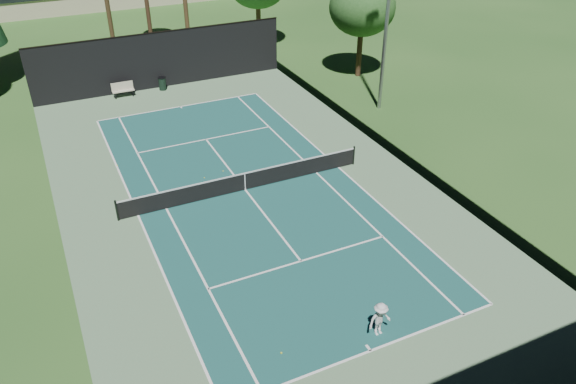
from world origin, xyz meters
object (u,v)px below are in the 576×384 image
tennis_ball_c (223,171)px  tennis_ball_d (117,165)px  tennis_ball_b (204,178)px  trash_bin (162,83)px  tennis_net (245,181)px  park_bench (123,89)px  player (380,319)px  tennis_ball_a (281,353)px

tennis_ball_c → tennis_ball_d: (-5.07, 3.06, 0.01)m
tennis_ball_b → tennis_ball_d: 5.15m
trash_bin → tennis_net: bearing=-89.0°
park_bench → trash_bin: bearing=1.7°
player → park_bench: size_ratio=0.94×
tennis_net → tennis_ball_c: tennis_net is taller
tennis_ball_d → tennis_ball_b: bearing=-40.3°
tennis_net → player: bearing=-86.4°
tennis_ball_d → trash_bin: trash_bin is taller
tennis_ball_c → tennis_ball_d: 5.92m
tennis_ball_a → tennis_ball_b: size_ratio=1.21×
park_bench → trash_bin: (2.81, 0.09, -0.07)m
tennis_net → tennis_ball_d: 7.67m
tennis_ball_d → player: bearing=-69.7°
tennis_ball_b → trash_bin: 13.47m
park_bench → trash_bin: size_ratio=1.59×
trash_bin → tennis_ball_c: bearing=-90.5°
tennis_ball_b → trash_bin: size_ratio=0.07×
tennis_ball_d → trash_bin: bearing=62.8°
player → tennis_ball_c: player is taller
tennis_net → trash_bin: tennis_net is taller
player → tennis_ball_c: 13.65m
tennis_net → tennis_ball_d: bearing=135.4°
player → tennis_ball_c: (-1.08, 13.59, -0.67)m
tennis_ball_a → park_bench: bearing=90.5°
tennis_ball_b → tennis_ball_c: bearing=13.0°
player → tennis_ball_b: bearing=96.4°
tennis_ball_b → trash_bin: (1.25, 13.41, 0.45)m
tennis_net → player: (0.70, -11.29, 0.14)m
player → park_bench: bearing=95.0°
player → tennis_ball_a: size_ratio=18.08×
player → tennis_ball_b: size_ratio=21.95×
tennis_ball_d → park_bench: bearing=76.7°
tennis_ball_c → tennis_ball_b: bearing=-167.0°
player → tennis_ball_a: player is taller
tennis_net → trash_bin: 15.45m
tennis_net → tennis_ball_d: (-5.45, 5.37, -0.52)m
tennis_ball_a → park_bench: 26.02m
player → trash_bin: bearing=89.0°
player → park_bench: player is taller
tennis_ball_c → park_bench: 13.34m
tennis_ball_a → tennis_ball_c: size_ratio=1.22×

